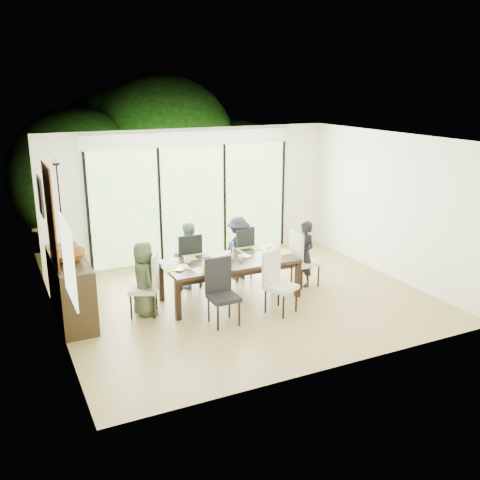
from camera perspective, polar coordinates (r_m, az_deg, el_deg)
name	(u,v)px	position (r m, az deg, el deg)	size (l,w,h in m)	color
floor	(246,300)	(9.13, 0.68, -6.46)	(6.00, 5.00, 0.01)	olive
ceiling	(247,139)	(8.46, 0.74, 10.71)	(6.00, 5.00, 0.01)	white
wall_back	(192,195)	(10.95, -5.13, 4.77)	(6.00, 0.02, 2.70)	white
wall_front	(337,270)	(6.64, 10.35, -3.16)	(6.00, 0.02, 2.70)	white
wall_left	(53,247)	(7.89, -19.30, -0.68)	(0.02, 5.00, 2.70)	silver
wall_right	(391,206)	(10.35, 15.86, 3.54)	(0.02, 5.00, 2.70)	silver
glass_doors	(193,203)	(10.94, -5.03, 3.96)	(4.20, 0.02, 2.30)	#598C3F
blinds_header	(192,138)	(10.73, -5.19, 10.75)	(4.40, 0.06, 0.28)	white
mullion_a	(88,213)	(10.41, -15.90, 2.75)	(0.05, 0.04, 2.30)	black
mullion_b	(160,206)	(10.71, -8.52, 3.58)	(0.05, 0.04, 2.30)	black
mullion_c	(225,200)	(11.19, -1.65, 4.30)	(0.05, 0.04, 2.30)	black
mullion_d	(283,194)	(11.82, 4.58, 4.90)	(0.05, 0.04, 2.30)	black
side_window	(68,261)	(6.71, -17.84, -2.14)	(0.02, 0.90, 1.00)	#8CAD7F
deck	(180,249)	(12.11, -6.45, -0.98)	(6.00, 1.80, 0.10)	brown
rail_top	(168,216)	(12.68, -7.73, 2.59)	(6.00, 0.08, 0.06)	brown
foliage_left	(79,177)	(13.06, -16.84, 6.43)	(3.20, 3.20, 3.20)	#14380F
foliage_mid	(161,154)	(14.08, -8.41, 9.10)	(4.00, 4.00, 4.00)	#14380F
foliage_right	(238,174)	(14.06, -0.27, 7.05)	(2.80, 2.80, 2.80)	#14380F
foliage_far	(117,160)	(14.52, -13.03, 8.36)	(3.60, 3.60, 3.60)	#14380F
table_top	(230,262)	(8.97, -1.09, -2.31)	(2.22, 1.02, 0.06)	black
table_apron	(230,266)	(9.00, -1.09, -2.81)	(2.04, 0.83, 0.09)	black
table_leg_fl	(178,301)	(8.35, -6.64, -6.43)	(0.08, 0.08, 0.64)	black
table_leg_fr	(298,279)	(9.21, 6.18, -4.18)	(0.08, 0.08, 0.64)	black
table_leg_bl	(161,283)	(9.11, -8.42, -4.51)	(0.08, 0.08, 0.64)	black
table_leg_br	(273,264)	(9.91, 3.58, -2.62)	(0.08, 0.08, 0.64)	black
chair_left_end	(143,284)	(8.55, -10.30, -4.66)	(0.43, 0.43, 1.02)	beige
chair_right_end	(305,258)	(9.71, 7.00, -1.95)	(0.43, 0.43, 1.02)	silver
chair_far_left	(187,260)	(9.61, -5.64, -2.09)	(0.43, 0.43, 1.02)	black
chair_far_right	(238,252)	(9.97, -0.24, -1.32)	(0.43, 0.43, 1.02)	black
chair_near_left	(224,293)	(8.09, -1.75, -5.64)	(0.43, 0.43, 1.02)	black
chair_near_right	(281,282)	(8.51, 4.43, -4.53)	(0.43, 0.43, 1.02)	silver
person_left_end	(144,279)	(8.53, -10.20, -4.09)	(0.56, 0.35, 1.19)	#3B472F
person_right_end	(305,254)	(9.67, 6.92, -1.47)	(0.56, 0.35, 1.19)	black
person_far_left	(188,255)	(9.56, -5.61, -1.63)	(0.56, 0.35, 1.19)	#6E8BA0
person_far_right	(238,248)	(9.93, -0.19, -0.87)	(0.56, 0.35, 1.19)	#261F2F
placemat_left	(176,268)	(8.63, -6.85, -2.97)	(0.41, 0.30, 0.01)	#7BB741
placemat_right	(279,252)	(9.37, 4.20, -1.32)	(0.41, 0.30, 0.01)	#A1C044
placemat_far_l	(196,257)	(9.15, -4.70, -1.79)	(0.41, 0.30, 0.01)	#87A93C
placemat_far_r	(249,249)	(9.53, 0.92, -0.98)	(0.41, 0.30, 0.01)	#7FA63B
placemat_paper	(206,270)	(8.50, -3.63, -3.21)	(0.41, 0.30, 0.01)	white
tablet_far_l	(203,256)	(9.14, -4.00, -1.74)	(0.24, 0.17, 0.01)	black
tablet_far_r	(247,250)	(9.46, 0.78, -1.06)	(0.22, 0.16, 0.01)	black
papers	(268,255)	(9.22, 3.00, -1.62)	(0.28, 0.20, 0.00)	white
platter_base	(206,269)	(8.49, -3.63, -3.12)	(0.24, 0.24, 0.02)	white
platter_snacks	(206,268)	(8.49, -3.64, -3.01)	(0.19, 0.19, 0.01)	orange
vase	(231,256)	(9.01, -0.94, -1.67)	(0.07, 0.07, 0.11)	silver
hyacinth_stems	(231,249)	(8.97, -0.94, -1.00)	(0.04, 0.04, 0.15)	#337226
hyacinth_blooms	(231,244)	(8.95, -0.94, -0.43)	(0.10, 0.10, 0.10)	#4A5BBA
laptop	(184,268)	(8.57, -6.00, -3.02)	(0.31, 0.20, 0.02)	silver
cup_a	(187,261)	(8.83, -5.64, -2.20)	(0.11, 0.11, 0.09)	white
cup_b	(240,258)	(8.92, 0.05, -1.93)	(0.09, 0.09, 0.09)	white
cup_c	(269,250)	(9.38, 3.10, -1.04)	(0.11, 0.11, 0.09)	white
book	(242,257)	(9.10, 0.21, -1.79)	(0.15, 0.21, 0.02)	white
sideboard	(71,288)	(8.72, -17.59, -4.90)	(0.49, 1.75, 0.98)	black
bowl	(69,256)	(8.44, -17.81, -1.61)	(0.52, 0.52, 0.13)	brown
candlestick_base	(65,250)	(8.88, -18.21, -1.05)	(0.11, 0.11, 0.04)	black
candlestick_shaft	(60,208)	(8.71, -18.61, 3.27)	(0.03, 0.03, 1.36)	black
candlestick_pan	(56,164)	(8.60, -19.02, 7.66)	(0.11, 0.11, 0.03)	black
candle	(56,160)	(8.59, -19.06, 8.09)	(0.04, 0.04, 0.11)	silver
tapestry	(50,216)	(8.19, -19.59, 2.44)	(0.02, 1.00, 1.50)	brown
art_frame	(40,196)	(9.45, -20.54, 4.41)	(0.03, 0.55, 0.65)	black
art_canvas	(41,196)	(9.45, -20.42, 4.43)	(0.01, 0.45, 0.55)	#18444D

